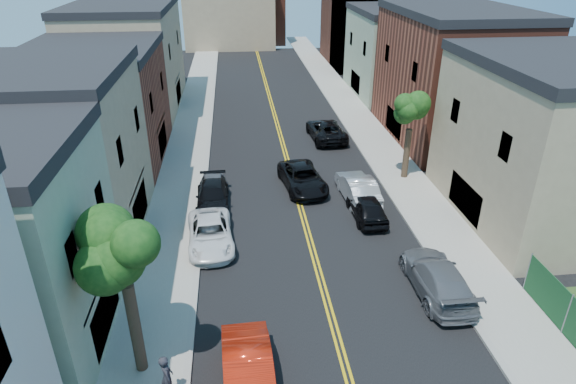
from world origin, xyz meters
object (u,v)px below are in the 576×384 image
object	(u,v)px
black_car_right	(367,207)
pedestrian_left	(167,377)
silver_car_right	(358,188)
black_suv_lane	(303,178)
dark_car_right_far	(326,130)
black_car_left	(213,196)
red_sedan	(249,378)
white_pickup	(210,234)
grey_car_left	(213,188)
grey_car_right	(437,277)

from	to	relation	value
black_car_right	pedestrian_left	bearing A→B (deg)	48.35
silver_car_right	black_suv_lane	bearing A→B (deg)	-34.81
dark_car_right_far	pedestrian_left	xyz separation A→B (m)	(-10.50, -25.95, 0.29)
black_car_left	silver_car_right	bearing A→B (deg)	-1.02
red_sedan	white_pickup	distance (m)	10.53
red_sedan	black_suv_lane	world-z (taller)	red_sedan
black_car_left	silver_car_right	xyz separation A→B (m)	(9.30, -0.12, 0.12)
red_sedan	dark_car_right_far	size ratio (longest dim) A/B	0.90
red_sedan	black_suv_lane	xyz separation A→B (m)	(4.30, 16.85, -0.09)
white_pickup	red_sedan	bearing A→B (deg)	-84.82
silver_car_right	pedestrian_left	size ratio (longest dim) A/B	2.70
red_sedan	dark_car_right_far	bearing A→B (deg)	71.28
white_pickup	pedestrian_left	xyz separation A→B (m)	(-1.20, -10.24, 0.37)
silver_car_right	pedestrian_left	xyz separation A→B (m)	(-10.50, -14.66, 0.25)
grey_car_left	grey_car_right	xyz separation A→B (m)	(10.80, -11.05, 0.09)
black_car_right	black_suv_lane	world-z (taller)	black_suv_lane
grey_car_left	black_car_left	distance (m)	1.22
grey_car_left	grey_car_right	distance (m)	15.45
red_sedan	grey_car_right	xyz separation A→B (m)	(9.10, 5.10, -0.04)
white_pickup	black_car_right	distance (m)	9.51
red_sedan	black_car_left	distance (m)	15.03
black_car_left	dark_car_right_far	bearing A→B (deg)	49.93
black_car_left	pedestrian_left	size ratio (longest dim) A/B	2.62
black_car_left	dark_car_right_far	world-z (taller)	dark_car_right_far
grey_car_right	pedestrian_left	xyz separation A→B (m)	(-12.00, -4.95, 0.29)
pedestrian_left	grey_car_left	bearing A→B (deg)	-21.59
black_car_left	pedestrian_left	xyz separation A→B (m)	(-1.20, -14.78, 0.38)
white_pickup	black_car_left	size ratio (longest dim) A/B	1.05
silver_car_right	dark_car_right_far	distance (m)	11.29
black_car_left	black_suv_lane	distance (m)	6.30
red_sedan	dark_car_right_far	distance (m)	27.18
white_pickup	black_car_right	bearing A→B (deg)	8.00
black_car_right	black_car_left	bearing A→B (deg)	-16.30
grey_car_left	black_car_right	world-z (taller)	black_car_right
grey_car_left	silver_car_right	world-z (taller)	silver_car_right
red_sedan	white_pickup	world-z (taller)	red_sedan
red_sedan	silver_car_right	world-z (taller)	red_sedan
black_suv_lane	grey_car_left	bearing A→B (deg)	179.25
grey_car_right	black_car_right	xyz separation A→B (m)	(-1.50, 7.29, -0.06)
silver_car_right	black_suv_lane	size ratio (longest dim) A/B	0.93
dark_car_right_far	grey_car_right	bearing A→B (deg)	90.74
grey_car_left	pedestrian_left	world-z (taller)	pedestrian_left
white_pickup	dark_car_right_far	size ratio (longest dim) A/B	0.90
grey_car_left	black_car_right	xyz separation A→B (m)	(9.30, -3.76, 0.03)
grey_car_right	pedestrian_left	world-z (taller)	pedestrian_left
dark_car_right_far	pedestrian_left	distance (m)	27.99
red_sedan	white_pickup	bearing A→B (deg)	96.81
red_sedan	silver_car_right	size ratio (longest dim) A/B	1.01
red_sedan	black_car_left	size ratio (longest dim) A/B	1.05
dark_car_right_far	black_suv_lane	size ratio (longest dim) A/B	1.06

